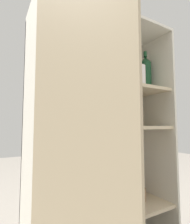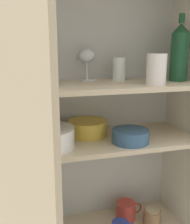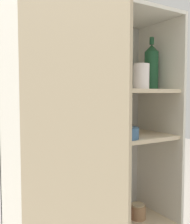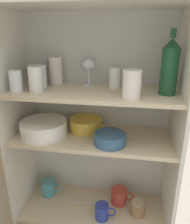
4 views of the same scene
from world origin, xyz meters
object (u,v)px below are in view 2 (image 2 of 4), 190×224
Objects in this scene: wine_bottle at (179,52)px; plate_stack_white at (44,138)px; serving_bowl_small at (130,135)px; mixing_bowl_large at (88,127)px; storage_jar at (152,216)px.

wine_bottle is 0.70m from plate_stack_white.
mixing_bowl_large is at bearing 136.33° from serving_bowl_small.
wine_bottle is at bearing -0.22° from storage_jar.
plate_stack_white is at bearing 173.27° from serving_bowl_small.
plate_stack_white is at bearing -153.88° from mixing_bowl_large.
plate_stack_white is 0.23m from mixing_bowl_large.
wine_bottle is 1.62× the size of mixing_bowl_large.
wine_bottle is 0.83m from storage_jar.
wine_bottle reaches higher than serving_bowl_small.
plate_stack_white is at bearing -177.30° from wine_bottle.
wine_bottle is 0.53m from mixing_bowl_large.
storage_jar is (-0.09, 0.00, -0.82)m from wine_bottle.
plate_stack_white is (-0.62, -0.03, -0.34)m from wine_bottle.
serving_bowl_small is at bearing -156.76° from storage_jar.
wine_bottle is 3.29× the size of storage_jar.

